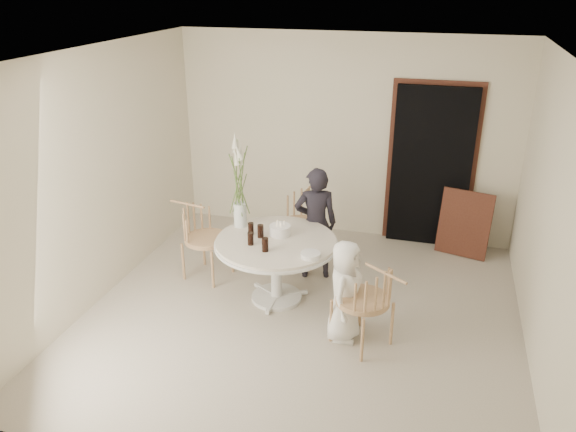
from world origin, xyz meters
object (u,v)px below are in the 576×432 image
(chair_left, at_px, (197,229))
(table, at_px, (276,249))
(chair_far, at_px, (305,214))
(girl, at_px, (316,224))
(chair_right, at_px, (373,296))
(boy, at_px, (345,291))
(birthday_cake, at_px, (280,230))
(flower_vase, at_px, (239,186))

(chair_left, bearing_deg, table, -94.23)
(chair_far, height_order, girl, girl)
(table, relative_size, chair_right, 1.47)
(chair_far, height_order, boy, boy)
(girl, distance_m, boy, 1.28)
(boy, bearing_deg, chair_left, 71.55)
(birthday_cake, bearing_deg, boy, -37.18)
(table, bearing_deg, flower_vase, 153.77)
(table, xyz_separation_m, boy, (0.85, -0.51, -0.09))
(boy, xyz_separation_m, flower_vase, (-1.34, 0.75, 0.68))
(table, relative_size, girl, 0.98)
(table, distance_m, boy, 0.99)
(table, bearing_deg, chair_far, 87.39)
(table, relative_size, boy, 1.27)
(chair_far, bearing_deg, chair_left, -137.58)
(boy, bearing_deg, girl, 30.68)
(chair_far, xyz_separation_m, flower_vase, (-0.54, -0.84, 0.62))
(table, relative_size, birthday_cake, 5.74)
(girl, bearing_deg, flower_vase, 9.91)
(chair_far, distance_m, girl, 0.52)
(girl, bearing_deg, table, 48.95)
(chair_far, bearing_deg, birthday_cake, -85.36)
(boy, bearing_deg, flower_vase, 65.29)
(chair_right, relative_size, birthday_cake, 3.91)
(boy, height_order, birthday_cake, boy)
(chair_left, bearing_deg, girl, -64.53)
(chair_far, height_order, flower_vase, flower_vase)
(chair_right, xyz_separation_m, birthday_cake, (-1.13, 0.76, 0.20))
(chair_far, relative_size, boy, 0.87)
(chair_far, xyz_separation_m, chair_right, (1.09, -1.71, -0.00))
(chair_left, bearing_deg, chair_far, -43.18)
(chair_far, distance_m, chair_right, 2.03)
(chair_far, relative_size, girl, 0.67)
(table, bearing_deg, girl, 65.60)
(table, relative_size, chair_left, 1.47)
(chair_right, height_order, chair_left, same)
(chair_right, height_order, birthday_cake, chair_right)
(table, height_order, chair_left, chair_left)
(chair_right, bearing_deg, birthday_cake, -89.57)
(flower_vase, bearing_deg, birthday_cake, -12.72)
(chair_left, xyz_separation_m, boy, (1.91, -0.81, -0.06))
(birthday_cake, bearing_deg, flower_vase, 167.28)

